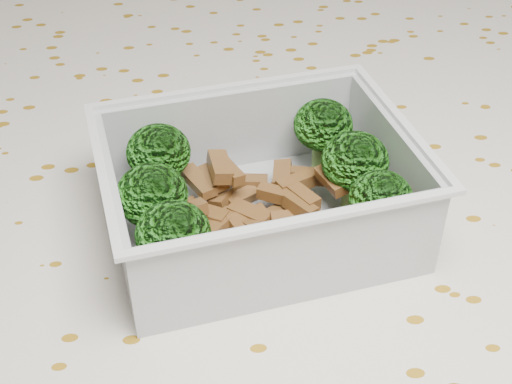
{
  "coord_description": "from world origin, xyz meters",
  "views": [
    {
      "loc": [
        -0.03,
        -0.33,
        1.05
      ],
      "look_at": [
        0.0,
        0.01,
        0.78
      ],
      "focal_mm": 50.0,
      "sensor_mm": 36.0,
      "label": 1
    }
  ],
  "objects": [
    {
      "name": "tablecloth",
      "position": [
        0.0,
        0.0,
        0.72
      ],
      "size": [
        1.46,
        0.96,
        0.19
      ],
      "color": "silver",
      "rests_on": "dining_table"
    },
    {
      "name": "dining_table",
      "position": [
        0.0,
        0.0,
        0.67
      ],
      "size": [
        1.4,
        0.9,
        0.75
      ],
      "color": "brown",
      "rests_on": "ground"
    },
    {
      "name": "broccoli_florets",
      "position": [
        -0.0,
        0.0,
        0.8
      ],
      "size": [
        0.17,
        0.14,
        0.05
      ],
      "color": "#608C3F",
      "rests_on": "lunch_container"
    },
    {
      "name": "meat_pile",
      "position": [
        -0.0,
        0.01,
        0.77
      ],
      "size": [
        0.12,
        0.06,
        0.03
      ],
      "color": "brown",
      "rests_on": "lunch_container"
    },
    {
      "name": "sausage",
      "position": [
        0.01,
        -0.04,
        0.77
      ],
      "size": [
        0.16,
        0.05,
        0.02
      ],
      "color": "#C5530F",
      "rests_on": "lunch_container"
    },
    {
      "name": "lunch_container",
      "position": [
        0.0,
        0.0,
        0.78
      ],
      "size": [
        0.21,
        0.17,
        0.06
      ],
      "color": "silver",
      "rests_on": "tablecloth"
    }
  ]
}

